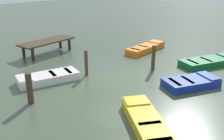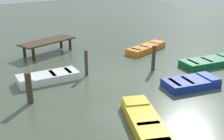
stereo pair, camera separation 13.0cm
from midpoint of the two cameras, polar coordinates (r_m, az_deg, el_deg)
The scene contains 10 objects.
ground_plane at distance 14.51m, azimuth -0.26°, elevation -1.30°, with size 80.00×80.00×0.00m, color #475642.
dock_segment at distance 18.96m, azimuth -14.28°, elevation 5.87°, with size 4.15×1.79×0.95m.
rowboat_yellow at distance 9.81m, azimuth 7.31°, elevation -11.43°, with size 3.02×3.60×0.46m.
rowboat_blue at distance 13.67m, azimuth 16.74°, elevation -2.63°, with size 3.04×2.43×0.46m.
rowboat_white at distance 14.15m, azimuth -14.20°, elevation -1.58°, with size 3.39×2.13×0.46m.
rowboat_orange at distance 19.42m, azimuth 7.26°, elevation 4.86°, with size 3.66×1.21×0.46m.
rowboat_green at distance 17.32m, azimuth 20.51°, elevation 1.77°, with size 4.05×2.76×0.46m.
mooring_piling_mid_right at distance 15.35m, azimuth 8.84°, elevation 2.64°, with size 0.22×0.22×1.49m, color #423323.
mooring_piling_mid_left at distance 11.80m, azimuth -17.99°, elevation -3.91°, with size 0.27×0.27×1.41m, color #423323.
mooring_piling_near_right at distance 14.40m, azimuth -5.96°, elevation 1.50°, with size 0.19×0.19×1.45m, color #423323.
Camera 1 is at (-9.86, -9.20, 5.36)m, focal length 41.56 mm.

